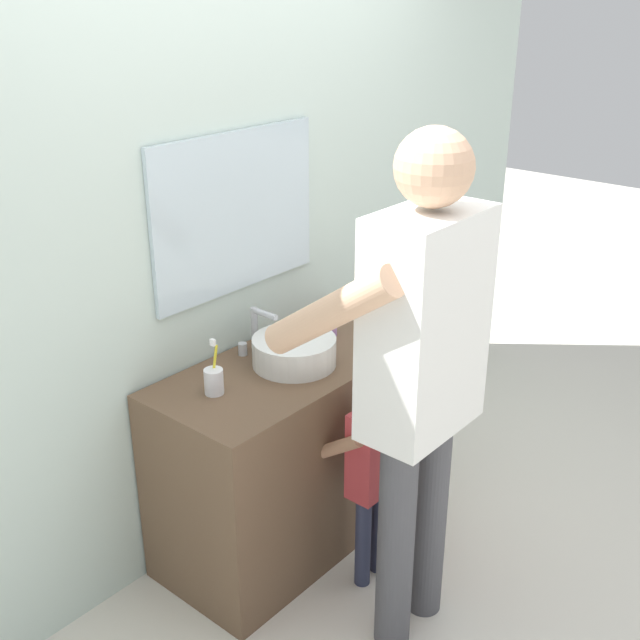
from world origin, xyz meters
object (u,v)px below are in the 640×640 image
Objects in this scene: adult_parent at (418,356)px; soap_bottle at (330,320)px; toothbrush_cup at (214,381)px; child_toddler at (371,463)px.

soap_bottle is at bearing 60.10° from adult_parent.
adult_parent is (0.26, -0.69, 0.22)m from toothbrush_cup.
adult_parent reaches higher than child_toddler.
soap_bottle is at bearing 0.23° from toothbrush_cup.
soap_bottle reaches higher than child_toddler.
soap_bottle is 0.65m from child_toddler.
toothbrush_cup is at bearing 128.76° from child_toddler.
child_toddler is (0.36, -0.45, -0.34)m from toothbrush_cup.
toothbrush_cup is 1.25× the size of soap_bottle.
child_toddler is 0.62m from adult_parent.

